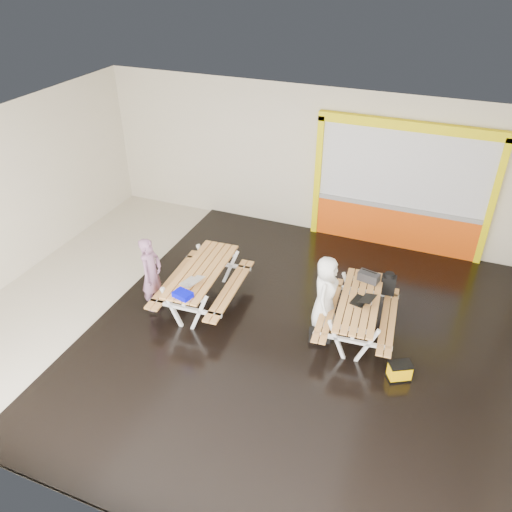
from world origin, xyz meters
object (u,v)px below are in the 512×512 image
at_px(laptop_right, 362,300).
at_px(picnic_table_right, 359,308).
at_px(person_right, 325,292).
at_px(dark_case, 319,335).
at_px(blue_pouch, 183,295).
at_px(toolbox, 369,277).
at_px(laptop_left, 192,281).
at_px(fluke_bag, 399,371).
at_px(picnic_table_left, 202,278).
at_px(backpack, 388,284).
at_px(person_left, 151,274).

bearing_deg(laptop_right, picnic_table_right, 134.80).
bearing_deg(person_right, dark_case, -176.29).
height_order(laptop_right, blue_pouch, laptop_right).
relative_size(picnic_table_right, toolbox, 4.94).
height_order(laptop_left, fluke_bag, laptop_left).
height_order(picnic_table_left, fluke_bag, picnic_table_left).
bearing_deg(blue_pouch, backpack, 30.50).
relative_size(toolbox, dark_case, 1.09).
distance_m(picnic_table_left, dark_case, 2.47).
height_order(laptop_right, fluke_bag, laptop_right).
bearing_deg(toolbox, laptop_left, -155.06).
distance_m(person_left, blue_pouch, 0.93).
relative_size(person_right, fluke_bag, 3.25).
distance_m(person_left, laptop_right, 3.87).
height_order(blue_pouch, toolbox, toolbox).
bearing_deg(backpack, dark_case, -127.87).
distance_m(laptop_left, fluke_bag, 3.90).
xyz_separation_m(person_right, laptop_left, (-2.32, -0.68, 0.07)).
bearing_deg(dark_case, person_right, 96.52).
bearing_deg(backpack, person_right, -139.46).
relative_size(person_left, dark_case, 3.94).
bearing_deg(fluke_bag, toolbox, 120.18).
distance_m(dark_case, fluke_bag, 1.54).
bearing_deg(person_right, backpack, -52.28).
distance_m(person_right, laptop_left, 2.42).
bearing_deg(toolbox, person_left, -159.35).
bearing_deg(dark_case, laptop_left, -172.59).
distance_m(toolbox, dark_case, 1.42).
distance_m(picnic_table_right, fluke_bag, 1.32).
bearing_deg(picnic_table_left, picnic_table_right, 4.71).
relative_size(backpack, fluke_bag, 1.03).
distance_m(person_left, toolbox, 4.03).
relative_size(picnic_table_right, fluke_bag, 4.68).
xyz_separation_m(picnic_table_right, backpack, (0.37, 0.79, 0.12)).
height_order(person_left, laptop_right, person_left).
relative_size(picnic_table_left, fluke_bag, 4.95).
relative_size(picnic_table_left, person_right, 1.52).
xyz_separation_m(toolbox, backpack, (0.36, 0.15, -0.15)).
bearing_deg(laptop_right, fluke_bag, -44.13).
bearing_deg(toolbox, backpack, 22.27).
bearing_deg(dark_case, person_left, -173.61).
distance_m(picnic_table_right, backpack, 0.88).
xyz_separation_m(picnic_table_left, laptop_left, (0.05, -0.48, 0.25)).
height_order(laptop_right, dark_case, laptop_right).
height_order(person_left, laptop_left, person_left).
height_order(picnic_table_right, dark_case, picnic_table_right).
height_order(toolbox, backpack, toolbox).
distance_m(person_right, toolbox, 0.94).
distance_m(picnic_table_left, person_right, 2.38).
bearing_deg(laptop_left, blue_pouch, -84.49).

